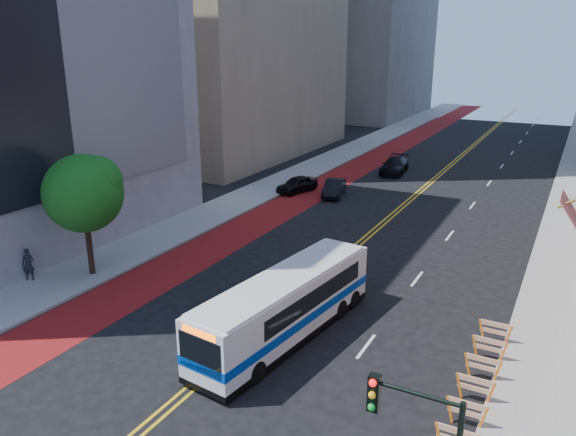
{
  "coord_description": "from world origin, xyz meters",
  "views": [
    {
      "loc": [
        11.75,
        -14.32,
        12.63
      ],
      "look_at": [
        -0.05,
        8.0,
        4.5
      ],
      "focal_mm": 35.0,
      "sensor_mm": 36.0,
      "label": 1
    }
  ],
  "objects_px": {
    "car_a": "(297,184)",
    "pedestrian": "(28,264)",
    "transit_bus": "(287,305)",
    "car_b": "(334,188)",
    "car_c": "(394,166)",
    "street_tree": "(84,190)"
  },
  "relations": [
    {
      "from": "street_tree",
      "to": "transit_bus",
      "type": "relative_size",
      "value": 0.62
    },
    {
      "from": "street_tree",
      "to": "car_c",
      "type": "height_order",
      "value": "street_tree"
    },
    {
      "from": "car_b",
      "to": "street_tree",
      "type": "bearing_deg",
      "value": -117.34
    },
    {
      "from": "car_b",
      "to": "transit_bus",
      "type": "bearing_deg",
      "value": -85.29
    },
    {
      "from": "car_b",
      "to": "car_c",
      "type": "xyz_separation_m",
      "value": [
        1.9,
        10.36,
        0.07
      ]
    },
    {
      "from": "pedestrian",
      "to": "car_a",
      "type": "bearing_deg",
      "value": 50.13
    },
    {
      "from": "transit_bus",
      "to": "car_b",
      "type": "bearing_deg",
      "value": 115.43
    },
    {
      "from": "transit_bus",
      "to": "pedestrian",
      "type": "height_order",
      "value": "transit_bus"
    },
    {
      "from": "car_c",
      "to": "pedestrian",
      "type": "relative_size",
      "value": 2.94
    },
    {
      "from": "transit_bus",
      "to": "car_a",
      "type": "bearing_deg",
      "value": 123.07
    },
    {
      "from": "pedestrian",
      "to": "transit_bus",
      "type": "bearing_deg",
      "value": -24.1
    },
    {
      "from": "car_a",
      "to": "car_c",
      "type": "relative_size",
      "value": 0.77
    },
    {
      "from": "car_a",
      "to": "pedestrian",
      "type": "xyz_separation_m",
      "value": [
        -4.3,
        -23.36,
        0.35
      ]
    },
    {
      "from": "transit_bus",
      "to": "car_b",
      "type": "distance_m",
      "value": 23.5
    },
    {
      "from": "street_tree",
      "to": "car_b",
      "type": "height_order",
      "value": "street_tree"
    },
    {
      "from": "street_tree",
      "to": "pedestrian",
      "type": "xyz_separation_m",
      "value": [
        -2.36,
        -2.25,
        -3.87
      ]
    },
    {
      "from": "car_c",
      "to": "street_tree",
      "type": "bearing_deg",
      "value": -108.18
    },
    {
      "from": "car_b",
      "to": "pedestrian",
      "type": "xyz_separation_m",
      "value": [
        -7.61,
        -23.7,
        0.35
      ]
    },
    {
      "from": "car_b",
      "to": "pedestrian",
      "type": "distance_m",
      "value": 24.89
    },
    {
      "from": "car_a",
      "to": "pedestrian",
      "type": "relative_size",
      "value": 2.27
    },
    {
      "from": "transit_bus",
      "to": "car_c",
      "type": "relative_size",
      "value": 2.09
    },
    {
      "from": "street_tree",
      "to": "car_a",
      "type": "height_order",
      "value": "street_tree"
    }
  ]
}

